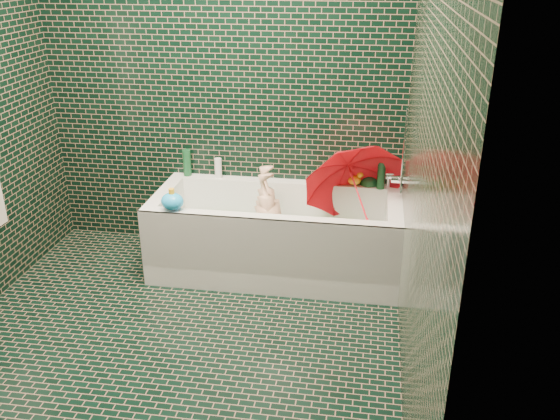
% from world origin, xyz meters
% --- Properties ---
extents(floor, '(2.80, 2.80, 0.00)m').
position_xyz_m(floor, '(0.00, 0.00, 0.00)').
color(floor, black).
rests_on(floor, ground).
extents(wall_back, '(2.80, 0.00, 2.80)m').
position_xyz_m(wall_back, '(0.00, 1.40, 1.25)').
color(wall_back, black).
rests_on(wall_back, floor).
extents(wall_right, '(0.00, 2.80, 2.80)m').
position_xyz_m(wall_right, '(1.30, 0.00, 1.25)').
color(wall_right, black).
rests_on(wall_right, floor).
extents(bathtub, '(1.70, 0.75, 0.55)m').
position_xyz_m(bathtub, '(0.45, 1.01, 0.21)').
color(bathtub, white).
rests_on(bathtub, floor).
extents(bath_mat, '(1.35, 0.47, 0.01)m').
position_xyz_m(bath_mat, '(0.45, 1.02, 0.16)').
color(bath_mat, green).
rests_on(bath_mat, bathtub).
extents(water, '(1.48, 0.53, 0.00)m').
position_xyz_m(water, '(0.45, 1.02, 0.30)').
color(water, silver).
rests_on(water, bathtub).
extents(faucet, '(0.18, 0.19, 0.55)m').
position_xyz_m(faucet, '(1.26, 1.02, 0.77)').
color(faucet, silver).
rests_on(faucet, wall_right).
extents(child, '(0.92, 0.39, 0.33)m').
position_xyz_m(child, '(0.43, 1.02, 0.31)').
color(child, '#D7A586').
rests_on(child, bathtub).
extents(umbrella, '(0.88, 1.05, 0.94)m').
position_xyz_m(umbrella, '(1.00, 1.07, 0.59)').
color(umbrella, red).
rests_on(umbrella, bathtub).
extents(soap_bottle_a, '(0.11, 0.12, 0.24)m').
position_xyz_m(soap_bottle_a, '(1.21, 1.35, 0.55)').
color(soap_bottle_a, white).
rests_on(soap_bottle_a, bathtub).
extents(soap_bottle_b, '(0.09, 0.09, 0.17)m').
position_xyz_m(soap_bottle_b, '(1.25, 1.36, 0.55)').
color(soap_bottle_b, '#541C6C').
rests_on(soap_bottle_b, bathtub).
extents(soap_bottle_c, '(0.19, 0.19, 0.18)m').
position_xyz_m(soap_bottle_c, '(1.10, 1.32, 0.55)').
color(soap_bottle_c, '#154A26').
rests_on(soap_bottle_c, bathtub).
extents(bottle_right_tall, '(0.07, 0.07, 0.20)m').
position_xyz_m(bottle_right_tall, '(1.15, 1.31, 0.65)').
color(bottle_right_tall, '#154A26').
rests_on(bottle_right_tall, bathtub).
extents(bottle_right_pump, '(0.07, 0.07, 0.20)m').
position_xyz_m(bottle_right_pump, '(1.20, 1.36, 0.65)').
color(bottle_right_pump, silver).
rests_on(bottle_right_pump, bathtub).
extents(bottle_left_tall, '(0.08, 0.08, 0.20)m').
position_xyz_m(bottle_left_tall, '(-0.28, 1.36, 0.65)').
color(bottle_left_tall, '#154A26').
rests_on(bottle_left_tall, bathtub).
extents(bottle_left_short, '(0.05, 0.05, 0.15)m').
position_xyz_m(bottle_left_short, '(-0.04, 1.34, 0.62)').
color(bottle_left_short, white).
rests_on(bottle_left_short, bathtub).
extents(rubber_duck, '(0.12, 0.09, 0.10)m').
position_xyz_m(rubber_duck, '(0.97, 1.35, 0.60)').
color(rubber_duck, yellow).
rests_on(rubber_duck, bathtub).
extents(bath_toy, '(0.16, 0.13, 0.15)m').
position_xyz_m(bath_toy, '(-0.18, 0.70, 0.61)').
color(bath_toy, '#1B9FF8').
rests_on(bath_toy, bathtub).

